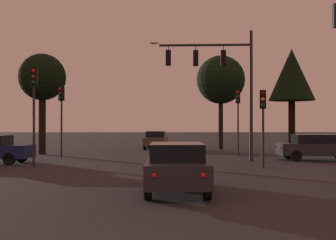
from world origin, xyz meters
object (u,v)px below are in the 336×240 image
object	(u,v)px
car_far_lane	(156,140)
tree_behind_sign	(221,80)
tree_center_horizon	(292,76)
traffic_light_corner_left	(263,112)
car_nearside_lane	(177,167)
traffic_light_far_side	(34,97)
traffic_light_corner_right	(238,109)
tree_right_cluster	(42,78)
car_crossing_right	(317,147)
traffic_signal_mast_arm	(220,72)
traffic_light_median	(61,107)

from	to	relation	value
car_far_lane	tree_behind_sign	size ratio (longest dim) A/B	0.54
car_far_lane	tree_center_horizon	bearing A→B (deg)	-25.55
traffic_light_corner_left	car_nearside_lane	xyz separation A→B (m)	(-4.42, -7.09, -1.88)
traffic_light_far_side	tree_behind_sign	bearing A→B (deg)	52.11
traffic_light_corner_right	tree_right_cluster	size ratio (longest dim) A/B	0.62
traffic_light_corner_right	tree_center_horizon	distance (m)	6.07
traffic_light_corner_right	car_crossing_right	distance (m)	5.91
traffic_light_corner_left	tree_right_cluster	xyz separation A→B (m)	(-13.21, 9.53, 2.66)
traffic_light_corner_right	car_nearside_lane	size ratio (longest dim) A/B	1.07
car_nearside_lane	car_far_lane	world-z (taller)	same
tree_right_cluster	traffic_light_corner_right	bearing A→B (deg)	-6.79
traffic_signal_mast_arm	car_far_lane	xyz separation A→B (m)	(-3.77, 11.92, -4.30)
traffic_light_far_side	car_nearside_lane	world-z (taller)	traffic_light_far_side
tree_center_horizon	tree_right_cluster	world-z (taller)	tree_center_horizon
car_nearside_lane	traffic_light_corner_right	bearing A→B (deg)	72.66
traffic_light_corner_left	tree_behind_sign	distance (m)	15.59
traffic_signal_mast_arm	traffic_light_median	bearing A→B (deg)	165.38
traffic_light_far_side	traffic_light_median	bearing A→B (deg)	89.86
traffic_light_corner_right	traffic_signal_mast_arm	bearing A→B (deg)	-113.76
traffic_light_corner_left	car_nearside_lane	world-z (taller)	traffic_light_corner_left
traffic_light_median	car_far_lane	distance (m)	11.33
traffic_signal_mast_arm	traffic_light_corner_left	distance (m)	4.81
traffic_light_far_side	car_crossing_right	size ratio (longest dim) A/B	1.04
traffic_light_median	car_far_lane	bearing A→B (deg)	58.13
traffic_light_corner_left	car_far_lane	distance (m)	16.76
traffic_light_median	car_nearside_lane	world-z (taller)	traffic_light_median
traffic_light_corner_right	traffic_light_median	bearing A→B (deg)	-172.30
car_nearside_lane	car_crossing_right	distance (m)	14.21
tree_behind_sign	tree_center_horizon	xyz separation A→B (m)	(4.67, -4.32, -0.11)
traffic_light_far_side	tree_center_horizon	bearing A→B (deg)	32.61
traffic_light_median	car_crossing_right	xyz separation A→B (m)	(15.35, -2.19, -2.37)
tree_behind_sign	tree_center_horizon	size ratio (longest dim) A/B	1.02
traffic_light_corner_left	tree_behind_sign	size ratio (longest dim) A/B	0.47
tree_center_horizon	traffic_light_corner_right	bearing A→B (deg)	-146.54
traffic_light_median	tree_behind_sign	distance (m)	14.63
traffic_light_corner_right	car_far_lane	xyz separation A→B (m)	(-5.56, 7.87, -2.33)
car_nearside_lane	car_far_lane	distance (m)	22.90
car_nearside_lane	tree_center_horizon	xyz separation A→B (m)	(9.26, 18.04, 4.93)
traffic_signal_mast_arm	car_far_lane	bearing A→B (deg)	107.57
car_far_lane	tree_behind_sign	world-z (taller)	tree_behind_sign
tree_center_horizon	traffic_signal_mast_arm	bearing A→B (deg)	-131.94
tree_behind_sign	tree_right_cluster	bearing A→B (deg)	-156.79
traffic_light_corner_left	traffic_light_corner_right	bearing A→B (deg)	88.09
traffic_light_median	car_far_lane	size ratio (longest dim) A/B	1.05
car_crossing_right	tree_right_cluster	size ratio (longest dim) A/B	0.66
traffic_light_corner_left	car_far_lane	xyz separation A→B (m)	(-5.29, 15.79, -1.88)
tree_behind_sign	traffic_light_corner_left	bearing A→B (deg)	-90.64
traffic_light_median	tree_behind_sign	world-z (taller)	tree_behind_sign
traffic_light_median	tree_behind_sign	xyz separation A→B (m)	(11.31, 8.89, 2.67)
car_crossing_right	traffic_signal_mast_arm	bearing A→B (deg)	-176.75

